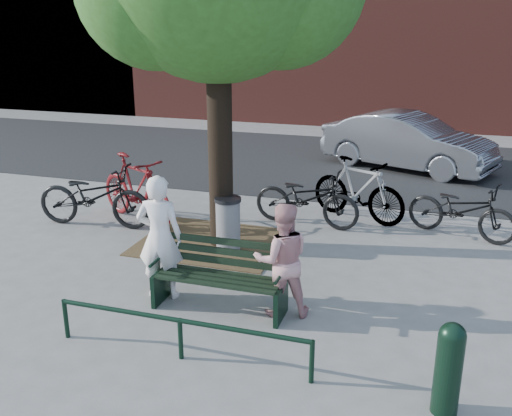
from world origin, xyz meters
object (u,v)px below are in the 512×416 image
(park_bench, at_px, (221,274))
(litter_bin, at_px, (228,224))
(bollard, at_px, (449,365))
(person_left, at_px, (160,237))
(parked_car, at_px, (408,142))
(bicycle_c, at_px, (307,198))
(person_right, at_px, (282,260))

(park_bench, height_order, litter_bin, park_bench)
(park_bench, distance_m, bollard, 3.14)
(person_left, distance_m, parked_car, 8.80)
(bicycle_c, bearing_deg, person_right, -166.12)
(person_right, bearing_deg, person_left, -22.34)
(park_bench, bearing_deg, bollard, -25.45)
(person_left, distance_m, bollard, 4.01)
(park_bench, bearing_deg, parked_car, 77.53)
(person_left, relative_size, bicycle_c, 0.86)
(litter_bin, relative_size, bicycle_c, 0.45)
(bollard, relative_size, parked_car, 0.22)
(bicycle_c, xyz_separation_m, parked_car, (1.51, 4.93, 0.19))
(person_left, bearing_deg, parked_car, -116.62)
(park_bench, height_order, bollard, park_bench)
(park_bench, relative_size, parked_car, 0.40)
(litter_bin, xyz_separation_m, parked_car, (2.47, 6.50, 0.25))
(bollard, relative_size, litter_bin, 1.07)
(person_left, xyz_separation_m, parked_car, (2.76, 8.35, -0.15))
(bollard, bearing_deg, person_left, 159.18)
(bicycle_c, bearing_deg, parked_car, -10.60)
(person_left, height_order, parked_car, person_left)
(park_bench, relative_size, litter_bin, 1.92)
(bicycle_c, bearing_deg, park_bench, -179.43)
(person_right, relative_size, parked_car, 0.35)
(person_left, bearing_deg, bollard, 150.86)
(litter_bin, bearing_deg, bollard, -43.50)
(person_right, distance_m, bicycle_c, 3.46)
(person_right, height_order, litter_bin, person_right)
(litter_bin, distance_m, parked_car, 6.96)
(park_bench, distance_m, person_right, 0.86)
(park_bench, bearing_deg, litter_bin, 107.60)
(bicycle_c, bearing_deg, litter_bin, 154.84)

